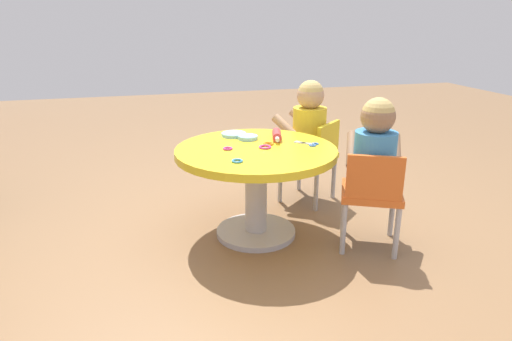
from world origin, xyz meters
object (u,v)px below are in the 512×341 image
rolling_pin (277,135)px  craft_scissors (309,144)px  seated_child_left (375,149)px  child_chair_right (313,157)px  craft_table (256,170)px  child_chair_left (372,193)px  seated_child_right (309,121)px

rolling_pin → craft_scissors: size_ratio=1.71×
seated_child_left → child_chair_right: bearing=6.3°
craft_table → seated_child_left: seated_child_left is taller
child_chair_left → seated_child_left: seated_child_left is taller
rolling_pin → child_chair_right: bearing=-53.9°
craft_table → seated_child_right: size_ratio=1.67×
seated_child_left → child_chair_right: seated_child_left is taller
seated_child_left → craft_scissors: size_ratio=3.84×
rolling_pin → craft_scissors: rolling_pin is taller
craft_table → child_chair_right: child_chair_right is taller
child_chair_left → seated_child_right: bearing=6.4°
child_chair_right → craft_scissors: child_chair_right is taller
child_chair_left → craft_scissors: size_ratio=4.03×
craft_table → rolling_pin: size_ratio=3.75×
craft_scissors → seated_child_left: bearing=-134.8°
child_chair_left → seated_child_right: 0.74m
child_chair_right → rolling_pin: size_ratio=2.36×
craft_table → child_chair_left: (-0.30, -0.53, -0.07)m
seated_child_right → seated_child_left: bearing=-171.8°
craft_table → seated_child_left: 0.63m
child_chair_left → rolling_pin: rolling_pin is taller
rolling_pin → craft_scissors: (-0.15, -0.14, -0.02)m
craft_scissors → child_chair_left: bearing=-140.7°
child_chair_left → rolling_pin: 0.62m
seated_child_right → child_chair_left: bearing=-173.6°
craft_scissors → child_chair_right: bearing=-25.5°
child_chair_left → craft_scissors: 0.42m
child_chair_left → seated_child_left: bearing=-25.9°
craft_table → child_chair_right: size_ratio=1.59×
craft_table → child_chair_right: (0.37, -0.48, -0.07)m
craft_scissors → craft_table: bearing=88.2°
child_chair_left → seated_child_left: size_ratio=1.05×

